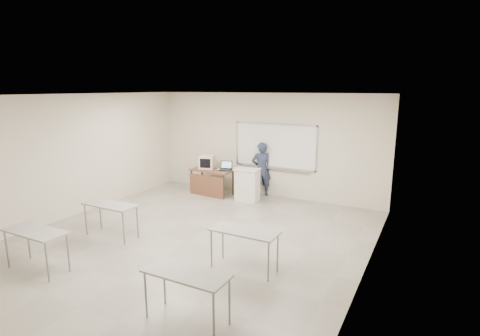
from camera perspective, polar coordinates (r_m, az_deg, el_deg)
The scene contains 10 objects.
floor at distance 8.01m, azimuth -8.12°, elevation -11.12°, with size 7.00×8.00×0.01m, color gray.
whiteboard at distance 10.83m, azimuth 5.34°, elevation 3.28°, with size 2.48×0.10×1.31m.
student_desks at distance 6.80m, azimuth -15.05°, elevation -9.63°, with size 4.40×2.20×0.73m.
instructor_desk at distance 11.12m, azimuth -4.57°, elevation -1.52°, with size 1.28×0.64×0.75m.
podium at distance 10.55m, azimuth 1.12°, elevation -2.55°, with size 0.66×0.48×0.92m.
crt_monitor at distance 11.35m, azimuth -5.04°, elevation 0.94°, with size 0.43×0.47×0.40m.
laptop at distance 11.07m, azimuth -2.11°, elevation -0.01°, with size 0.35×0.32×0.26m.
mouse at distance 11.09m, azimuth -3.28°, elevation -0.21°, with size 0.11×0.07×0.04m, color #B2B4BB.
keyboard at distance 10.41m, azimuth 0.09°, elevation -0.11°, with size 0.42×0.14×0.02m, color beige.
presenter at distance 10.99m, azimuth 3.28°, elevation -0.17°, with size 0.58×0.38×1.60m, color black.
Camera 1 is at (4.38, -5.92, 3.15)m, focal length 28.00 mm.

